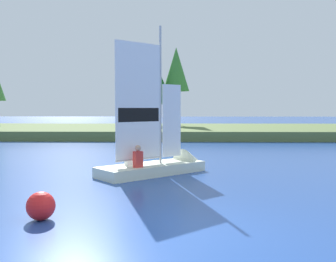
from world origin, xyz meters
The scene contains 6 objects.
ground_plane centered at (0.00, 0.00, 0.00)m, with size 200.00×200.00×0.00m, color #234793.
shore_bank centered at (0.00, 26.42, 0.34)m, with size 80.00×14.35×0.69m, color #5B703D.
shoreline_tree_midleft centered at (-2.15, 28.72, 4.77)m, with size 3.57×3.57×6.19m.
shoreline_tree_centre centered at (-0.08, 29.52, 5.93)m, with size 2.48×2.48×7.33m.
sailboat centered at (-0.36, 6.85, 0.39)m, with size 4.15×3.87×5.58m.
channel_buoy centered at (-2.82, 0.83, 0.29)m, with size 0.59×0.59×0.59m, color red.
Camera 1 is at (-0.04, -6.85, 2.29)m, focal length 41.01 mm.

